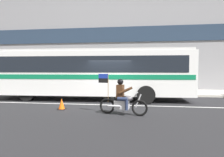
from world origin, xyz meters
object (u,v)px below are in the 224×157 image
(motorcycle_with_rider, at_px, (122,100))
(traffic_cone, at_px, (62,104))
(transit_bus, at_px, (92,71))
(fire_hydrant, at_px, (110,87))

(motorcycle_with_rider, bearing_deg, traffic_cone, 166.95)
(transit_bus, height_order, traffic_cone, transit_bus)
(motorcycle_with_rider, height_order, traffic_cone, motorcycle_with_rider)
(traffic_cone, bearing_deg, transit_bus, 77.14)
(motorcycle_with_rider, xyz_separation_m, traffic_cone, (-3.05, 0.71, -0.41))
(transit_bus, distance_m, motorcycle_with_rider, 4.75)
(transit_bus, bearing_deg, motorcycle_with_rider, -59.85)
(motorcycle_with_rider, distance_m, traffic_cone, 3.16)
(transit_bus, xyz_separation_m, motorcycle_with_rider, (2.31, -3.97, -1.22))
(fire_hydrant, bearing_deg, motorcycle_with_rider, -77.55)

